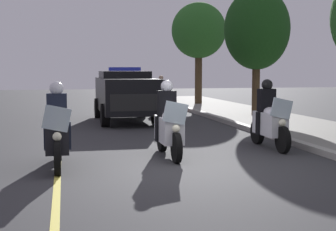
{
  "coord_description": "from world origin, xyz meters",
  "views": [
    {
      "loc": [
        8.89,
        -2.34,
        1.95
      ],
      "look_at": [
        -1.88,
        0.0,
        0.9
      ],
      "focal_mm": 51.27,
      "sensor_mm": 36.0,
      "label": 1
    }
  ],
  "objects_px": {
    "police_motorcycle_trailing": "(269,120)",
    "police_suv": "(125,93)",
    "police_motorcycle_lead_right": "(169,126)",
    "tree_far_back": "(257,29)",
    "police_motorcycle_lead_left": "(57,133)",
    "cyclist_background": "(161,93)",
    "tree_behind_suv": "(199,31)"
  },
  "relations": [
    {
      "from": "police_motorcycle_lead_right",
      "to": "tree_far_back",
      "type": "distance_m",
      "value": 9.96
    },
    {
      "from": "police_suv",
      "to": "police_motorcycle_lead_right",
      "type": "bearing_deg",
      "value": 0.19
    },
    {
      "from": "police_motorcycle_lead_left",
      "to": "tree_far_back",
      "type": "height_order",
      "value": "tree_far_back"
    },
    {
      "from": "tree_far_back",
      "to": "tree_behind_suv",
      "type": "height_order",
      "value": "tree_behind_suv"
    },
    {
      "from": "police_motorcycle_lead_left",
      "to": "tree_behind_suv",
      "type": "relative_size",
      "value": 0.39
    },
    {
      "from": "police_motorcycle_lead_left",
      "to": "tree_far_back",
      "type": "xyz_separation_m",
      "value": [
        -8.57,
        7.79,
        2.87
      ]
    },
    {
      "from": "police_motorcycle_trailing",
      "to": "police_suv",
      "type": "height_order",
      "value": "police_suv"
    },
    {
      "from": "cyclist_background",
      "to": "tree_far_back",
      "type": "relative_size",
      "value": 0.34
    },
    {
      "from": "police_motorcycle_lead_right",
      "to": "tree_far_back",
      "type": "height_order",
      "value": "tree_far_back"
    },
    {
      "from": "police_motorcycle_lead_right",
      "to": "cyclist_background",
      "type": "height_order",
      "value": "police_motorcycle_lead_right"
    },
    {
      "from": "police_motorcycle_trailing",
      "to": "cyclist_background",
      "type": "height_order",
      "value": "police_motorcycle_trailing"
    },
    {
      "from": "cyclist_background",
      "to": "tree_behind_suv",
      "type": "height_order",
      "value": "tree_behind_suv"
    },
    {
      "from": "police_motorcycle_trailing",
      "to": "tree_behind_suv",
      "type": "bearing_deg",
      "value": 171.06
    },
    {
      "from": "cyclist_background",
      "to": "police_motorcycle_trailing",
      "type": "bearing_deg",
      "value": 2.54
    },
    {
      "from": "police_motorcycle_lead_left",
      "to": "cyclist_background",
      "type": "relative_size",
      "value": 1.22
    },
    {
      "from": "police_motorcycle_lead_right",
      "to": "police_motorcycle_trailing",
      "type": "relative_size",
      "value": 1.0
    },
    {
      "from": "police_motorcycle_lead_left",
      "to": "cyclist_background",
      "type": "distance_m",
      "value": 13.27
    },
    {
      "from": "police_suv",
      "to": "tree_far_back",
      "type": "height_order",
      "value": "tree_far_back"
    },
    {
      "from": "police_motorcycle_trailing",
      "to": "police_suv",
      "type": "bearing_deg",
      "value": -158.75
    },
    {
      "from": "police_motorcycle_lead_left",
      "to": "police_motorcycle_trailing",
      "type": "relative_size",
      "value": 1.0
    },
    {
      "from": "police_motorcycle_lead_right",
      "to": "tree_far_back",
      "type": "bearing_deg",
      "value": 145.76
    },
    {
      "from": "police_motorcycle_lead_right",
      "to": "police_suv",
      "type": "distance_m",
      "value": 7.6
    },
    {
      "from": "police_suv",
      "to": "tree_far_back",
      "type": "xyz_separation_m",
      "value": [
        -0.29,
        5.39,
        2.5
      ]
    },
    {
      "from": "cyclist_background",
      "to": "tree_far_back",
      "type": "bearing_deg",
      "value": 39.31
    },
    {
      "from": "police_motorcycle_lead_left",
      "to": "police_motorcycle_trailing",
      "type": "height_order",
      "value": "same"
    },
    {
      "from": "police_motorcycle_lead_left",
      "to": "tree_far_back",
      "type": "relative_size",
      "value": 0.42
    },
    {
      "from": "police_suv",
      "to": "tree_behind_suv",
      "type": "distance_m",
      "value": 9.43
    },
    {
      "from": "police_motorcycle_lead_right",
      "to": "police_motorcycle_lead_left",
      "type": "bearing_deg",
      "value": -74.18
    },
    {
      "from": "police_motorcycle_lead_right",
      "to": "police_suv",
      "type": "height_order",
      "value": "police_suv"
    },
    {
      "from": "police_motorcycle_lead_left",
      "to": "cyclist_background",
      "type": "xyz_separation_m",
      "value": [
        -12.43,
        4.63,
        0.14
      ]
    },
    {
      "from": "police_motorcycle_trailing",
      "to": "tree_far_back",
      "type": "bearing_deg",
      "value": 159.89
    },
    {
      "from": "police_motorcycle_lead_right",
      "to": "cyclist_background",
      "type": "bearing_deg",
      "value": 169.38
    }
  ]
}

